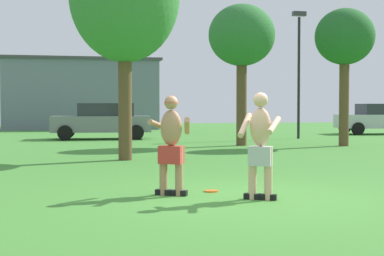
{
  "coord_description": "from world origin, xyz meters",
  "views": [
    {
      "loc": [
        -2.71,
        -8.63,
        1.44
      ],
      "look_at": [
        -0.46,
        1.89,
        1.04
      ],
      "focal_mm": 54.08,
      "sensor_mm": 36.0,
      "label": 1
    }
  ],
  "objects_px": {
    "player_in_gray": "(260,144)",
    "car_silver_far_end": "(380,118)",
    "tree_left_field": "(345,39)",
    "tree_behind_players": "(242,37)",
    "frisbee": "(211,191)",
    "player_with_cap": "(171,141)",
    "lamp_post": "(299,61)",
    "car_gray_mid_lot": "(102,120)"
  },
  "relations": [
    {
      "from": "car_gray_mid_lot",
      "to": "tree_behind_players",
      "type": "xyz_separation_m",
      "value": [
        4.77,
        -5.38,
        3.15
      ]
    },
    {
      "from": "lamp_post",
      "to": "player_in_gray",
      "type": "bearing_deg",
      "value": -114.42
    },
    {
      "from": "lamp_post",
      "to": "player_with_cap",
      "type": "bearing_deg",
      "value": -119.22
    },
    {
      "from": "player_in_gray",
      "to": "car_gray_mid_lot",
      "type": "distance_m",
      "value": 17.39
    },
    {
      "from": "car_silver_far_end",
      "to": "tree_behind_players",
      "type": "distance_m",
      "value": 12.4
    },
    {
      "from": "player_with_cap",
      "to": "frisbee",
      "type": "height_order",
      "value": "player_with_cap"
    },
    {
      "from": "player_in_gray",
      "to": "tree_behind_players",
      "type": "bearing_deg",
      "value": 74.37
    },
    {
      "from": "frisbee",
      "to": "car_silver_far_end",
      "type": "bearing_deg",
      "value": 53.03
    },
    {
      "from": "player_in_gray",
      "to": "car_silver_far_end",
      "type": "relative_size",
      "value": 0.37
    },
    {
      "from": "player_in_gray",
      "to": "car_gray_mid_lot",
      "type": "height_order",
      "value": "player_in_gray"
    },
    {
      "from": "tree_behind_players",
      "to": "frisbee",
      "type": "bearing_deg",
      "value": -109.46
    },
    {
      "from": "player_in_gray",
      "to": "car_gray_mid_lot",
      "type": "xyz_separation_m",
      "value": [
        -1.42,
        17.34,
        -0.04
      ]
    },
    {
      "from": "player_with_cap",
      "to": "lamp_post",
      "type": "distance_m",
      "value": 17.49
    },
    {
      "from": "frisbee",
      "to": "car_silver_far_end",
      "type": "height_order",
      "value": "car_silver_far_end"
    },
    {
      "from": "car_gray_mid_lot",
      "to": "car_silver_far_end",
      "type": "relative_size",
      "value": 0.99
    },
    {
      "from": "player_in_gray",
      "to": "tree_left_field",
      "type": "height_order",
      "value": "tree_left_field"
    },
    {
      "from": "tree_behind_players",
      "to": "player_with_cap",
      "type": "bearing_deg",
      "value": -112.29
    },
    {
      "from": "player_in_gray",
      "to": "lamp_post",
      "type": "xyz_separation_m",
      "value": [
        7.18,
        15.82,
        2.61
      ]
    },
    {
      "from": "player_in_gray",
      "to": "tree_left_field",
      "type": "relative_size",
      "value": 0.33
    },
    {
      "from": "player_in_gray",
      "to": "tree_behind_players",
      "type": "xyz_separation_m",
      "value": [
        3.35,
        11.96,
        3.11
      ]
    },
    {
      "from": "player_with_cap",
      "to": "player_in_gray",
      "type": "xyz_separation_m",
      "value": [
        1.26,
        -0.72,
        -0.01
      ]
    },
    {
      "from": "car_silver_far_end",
      "to": "frisbee",
      "type": "bearing_deg",
      "value": -126.97
    },
    {
      "from": "player_with_cap",
      "to": "lamp_post",
      "type": "relative_size",
      "value": 0.29
    },
    {
      "from": "player_with_cap",
      "to": "player_in_gray",
      "type": "bearing_deg",
      "value": -29.73
    },
    {
      "from": "tree_behind_players",
      "to": "tree_left_field",
      "type": "bearing_deg",
      "value": -15.97
    },
    {
      "from": "player_with_cap",
      "to": "car_silver_far_end",
      "type": "distance_m",
      "value": 23.22
    },
    {
      "from": "tree_behind_players",
      "to": "lamp_post",
      "type": "bearing_deg",
      "value": 45.18
    },
    {
      "from": "player_in_gray",
      "to": "frisbee",
      "type": "distance_m",
      "value": 1.4
    },
    {
      "from": "player_in_gray",
      "to": "car_silver_far_end",
      "type": "distance_m",
      "value": 23.06
    },
    {
      "from": "player_in_gray",
      "to": "frisbee",
      "type": "height_order",
      "value": "player_in_gray"
    },
    {
      "from": "car_gray_mid_lot",
      "to": "car_silver_far_end",
      "type": "bearing_deg",
      "value": 6.61
    },
    {
      "from": "tree_left_field",
      "to": "tree_behind_players",
      "type": "height_order",
      "value": "tree_behind_players"
    },
    {
      "from": "player_with_cap",
      "to": "tree_behind_players",
      "type": "distance_m",
      "value": 12.53
    },
    {
      "from": "car_silver_far_end",
      "to": "lamp_post",
      "type": "bearing_deg",
      "value": -151.41
    },
    {
      "from": "car_gray_mid_lot",
      "to": "lamp_post",
      "type": "height_order",
      "value": "lamp_post"
    },
    {
      "from": "lamp_post",
      "to": "tree_left_field",
      "type": "xyz_separation_m",
      "value": [
        -0.27,
        -4.88,
        0.39
      ]
    },
    {
      "from": "player_with_cap",
      "to": "car_gray_mid_lot",
      "type": "height_order",
      "value": "player_with_cap"
    },
    {
      "from": "tree_left_field",
      "to": "frisbee",
      "type": "bearing_deg",
      "value": -126.78
    },
    {
      "from": "player_with_cap",
      "to": "tree_left_field",
      "type": "relative_size",
      "value": 0.33
    },
    {
      "from": "player_with_cap",
      "to": "player_in_gray",
      "type": "relative_size",
      "value": 0.98
    },
    {
      "from": "lamp_post",
      "to": "tree_behind_players",
      "type": "distance_m",
      "value": 5.46
    },
    {
      "from": "car_gray_mid_lot",
      "to": "car_silver_far_end",
      "type": "height_order",
      "value": "same"
    }
  ]
}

